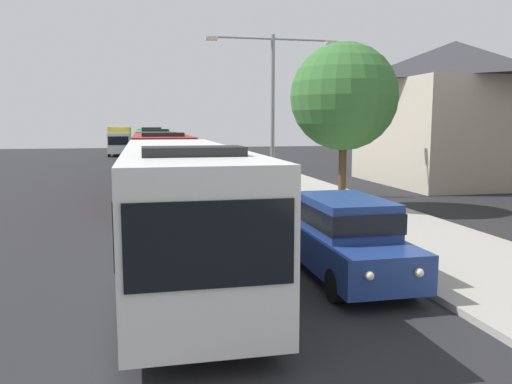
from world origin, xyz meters
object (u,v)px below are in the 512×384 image
(bus_middle, at_px, (155,150))
(streetlamp_mid, at_px, (273,96))
(white_suv, at_px, (346,235))
(bus_lead, at_px, (181,204))
(roadside_tree, at_px, (344,97))
(box_truck_oncoming, at_px, (120,140))
(bus_second_in_line, at_px, (161,163))
(bus_fourth_in_line, at_px, (151,143))

(bus_middle, bearing_deg, streetlamp_mid, -68.38)
(white_suv, bearing_deg, bus_lead, 160.63)
(roadside_tree, bearing_deg, bus_lead, -132.12)
(box_truck_oncoming, bearing_deg, bus_middle, -81.68)
(bus_middle, height_order, streetlamp_mid, streetlamp_mid)
(bus_second_in_line, height_order, streetlamp_mid, streetlamp_mid)
(bus_second_in_line, xyz_separation_m, box_truck_oncoming, (-3.30, 35.69, 0.03))
(bus_second_in_line, bearing_deg, bus_fourth_in_line, 90.00)
(bus_middle, relative_size, streetlamp_mid, 1.51)
(bus_second_in_line, xyz_separation_m, roadside_tree, (7.31, -4.95, 2.99))
(bus_fourth_in_line, bearing_deg, box_truck_oncoming, 110.08)
(bus_lead, distance_m, bus_middle, 26.15)
(bus_fourth_in_line, xyz_separation_m, roadside_tree, (7.31, -31.61, 2.99))
(streetlamp_mid, xyz_separation_m, roadside_tree, (1.91, -4.45, -0.25))
(bus_middle, xyz_separation_m, streetlamp_mid, (5.40, -13.62, 3.23))
(bus_middle, bearing_deg, box_truck_oncoming, 98.32)
(bus_lead, relative_size, streetlamp_mid, 1.49)
(bus_middle, xyz_separation_m, white_suv, (3.70, -27.45, -0.66))
(bus_fourth_in_line, bearing_deg, roadside_tree, -76.98)
(bus_fourth_in_line, distance_m, white_suv, 41.17)
(bus_lead, distance_m, bus_second_in_line, 13.03)
(bus_lead, relative_size, bus_second_in_line, 1.07)
(bus_fourth_in_line, relative_size, white_suv, 2.22)
(box_truck_oncoming, xyz_separation_m, streetlamp_mid, (8.70, -36.20, 3.21))
(bus_middle, height_order, roadside_tree, roadside_tree)
(white_suv, relative_size, box_truck_oncoming, 0.57)
(bus_fourth_in_line, relative_size, box_truck_oncoming, 1.27)
(streetlamp_mid, bearing_deg, bus_lead, -113.31)
(white_suv, bearing_deg, bus_second_in_line, 104.47)
(white_suv, distance_m, box_truck_oncoming, 50.52)
(box_truck_oncoming, height_order, streetlamp_mid, streetlamp_mid)
(streetlamp_mid, relative_size, roadside_tree, 1.14)
(streetlamp_mid, bearing_deg, bus_second_in_line, 174.67)
(bus_middle, bearing_deg, white_suv, -82.33)
(bus_lead, distance_m, streetlamp_mid, 14.02)
(bus_lead, relative_size, white_suv, 2.37)
(bus_lead, height_order, white_suv, bus_lead)
(box_truck_oncoming, bearing_deg, streetlamp_mid, -76.49)
(streetlamp_mid, bearing_deg, white_suv, -97.01)
(bus_lead, xyz_separation_m, white_suv, (3.70, -1.30, -0.66))
(box_truck_oncoming, distance_m, roadside_tree, 42.11)
(bus_fourth_in_line, relative_size, streetlamp_mid, 1.39)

